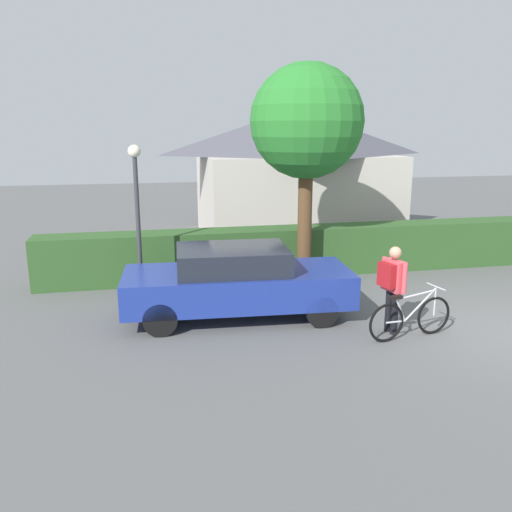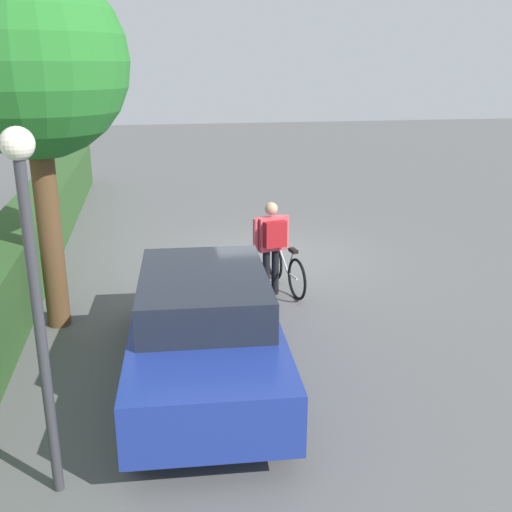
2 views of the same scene
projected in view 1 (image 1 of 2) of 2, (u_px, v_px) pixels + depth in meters
name	position (u px, v px, depth m)	size (l,w,h in m)	color
ground_plane	(504.00, 332.00, 10.12)	(60.00, 60.00, 0.00)	#5A5A5A
hedge_row	(392.00, 246.00, 14.59)	(18.77, 0.90, 1.27)	#2E5426
house_distant	(295.00, 172.00, 18.73)	(6.80, 5.24, 4.47)	beige
parked_car_near	(237.00, 281.00, 10.74)	(4.70, 2.05, 1.48)	navy
bicycle	(411.00, 317.00, 9.76)	(1.78, 0.51, 0.95)	black
person_rider	(392.00, 281.00, 9.85)	(0.43, 0.66, 1.69)	black
street_lamp	(137.00, 199.00, 11.53)	(0.28, 0.28, 3.47)	#38383D
tree_kerbside	(307.00, 123.00, 12.42)	(2.71, 2.71, 5.32)	brown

